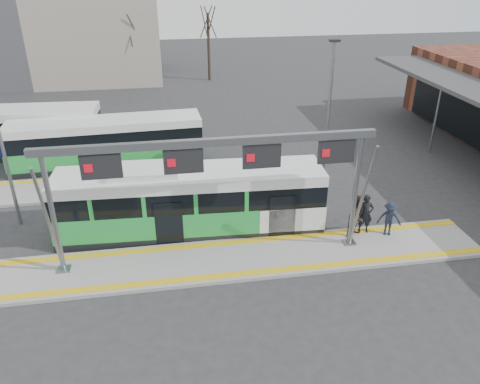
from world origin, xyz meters
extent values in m
plane|color=#2D2D30|center=(0.00, 0.00, 0.00)|extent=(120.00, 120.00, 0.00)
cube|color=gray|center=(0.00, 0.00, 0.07)|extent=(22.00, 3.00, 0.15)
cube|color=gray|center=(-4.00, 8.00, 0.07)|extent=(20.00, 3.00, 0.15)
cube|color=yellow|center=(0.00, 1.15, 0.16)|extent=(22.00, 0.35, 0.02)
cube|color=yellow|center=(0.00, -1.15, 0.16)|extent=(22.00, 0.35, 0.02)
cube|color=yellow|center=(-4.00, 9.15, 0.16)|extent=(20.00, 0.35, 0.02)
cylinder|color=slate|center=(-6.50, 0.30, 2.67)|extent=(0.20, 0.20, 5.05)
cube|color=slate|center=(-6.50, 0.30, 0.18)|extent=(0.50, 0.50, 0.06)
cylinder|color=slate|center=(-6.50, -0.40, 2.67)|extent=(0.12, 1.46, 4.90)
cylinder|color=slate|center=(5.50, 0.30, 2.67)|extent=(0.20, 0.20, 5.05)
cube|color=slate|center=(5.50, 0.30, 0.18)|extent=(0.50, 0.50, 0.06)
cylinder|color=slate|center=(5.50, -0.40, 2.67)|extent=(0.12, 1.46, 4.90)
cube|color=slate|center=(-0.50, 0.30, 5.20)|extent=(13.00, 0.25, 0.30)
cube|color=black|center=(-4.50, 0.30, 4.50)|extent=(1.50, 0.12, 0.95)
cube|color=red|center=(-4.95, 0.23, 4.50)|extent=(0.32, 0.02, 0.32)
cube|color=black|center=(-1.50, 0.30, 4.50)|extent=(1.50, 0.12, 0.95)
cube|color=red|center=(-1.95, 0.23, 4.50)|extent=(0.32, 0.02, 0.32)
cube|color=black|center=(1.50, 0.30, 4.50)|extent=(1.50, 0.12, 0.95)
cube|color=red|center=(1.05, 0.23, 4.50)|extent=(0.32, 0.02, 0.32)
cube|color=black|center=(4.50, 0.30, 4.50)|extent=(1.50, 0.12, 0.95)
cube|color=red|center=(4.05, 0.23, 4.50)|extent=(0.32, 0.02, 0.32)
cylinder|color=slate|center=(14.80, 10.00, 2.15)|extent=(0.14, 0.14, 4.30)
cube|color=black|center=(-1.18, 2.79, 0.17)|extent=(11.97, 3.07, 0.35)
cube|color=green|center=(-1.18, 2.79, 0.91)|extent=(11.97, 3.07, 1.14)
cube|color=black|center=(-1.18, 2.79, 1.98)|extent=(11.96, 3.00, 0.99)
cube|color=white|center=(-1.18, 2.79, 2.72)|extent=(11.97, 3.07, 0.49)
cube|color=orange|center=(4.74, 2.51, 2.62)|extent=(0.13, 1.76, 0.28)
cube|color=white|center=(-3.15, 2.88, 3.11)|extent=(3.04, 1.90, 0.30)
cylinder|color=black|center=(-5.38, 1.87, 0.49)|extent=(1.00, 0.34, 0.99)
cylinder|color=black|center=(-5.27, 4.09, 0.49)|extent=(1.00, 0.34, 0.99)
cylinder|color=black|center=(2.32, 1.51, 0.49)|extent=(1.00, 0.34, 0.99)
cylinder|color=black|center=(2.43, 3.73, 0.49)|extent=(1.00, 0.34, 0.99)
cube|color=black|center=(-5.60, 11.40, 0.16)|extent=(11.35, 2.95, 0.33)
cube|color=green|center=(-5.60, 11.40, 0.87)|extent=(11.35, 2.95, 1.08)
cube|color=black|center=(-5.60, 11.40, 1.87)|extent=(11.35, 2.88, 0.94)
cube|color=white|center=(-5.60, 11.40, 2.58)|extent=(11.35, 2.95, 0.47)
cylinder|color=black|center=(-9.48, 10.15, 0.47)|extent=(0.95, 0.33, 0.94)
cylinder|color=black|center=(-9.58, 12.24, 0.47)|extent=(0.95, 0.33, 0.94)
cylinder|color=black|center=(-2.17, 10.52, 0.47)|extent=(0.95, 0.33, 0.94)
cylinder|color=black|center=(-2.28, 12.61, 0.47)|extent=(0.95, 0.33, 0.94)
cube|color=black|center=(-12.04, 13.94, 0.18)|extent=(11.70, 3.23, 0.35)
cube|color=navy|center=(-12.04, 13.94, 0.93)|extent=(11.70, 3.23, 1.16)
cube|color=black|center=(-12.04, 13.94, 2.01)|extent=(11.70, 3.15, 1.01)
cube|color=white|center=(-12.04, 13.94, 2.77)|extent=(11.70, 3.23, 0.50)
cylinder|color=black|center=(-8.64, 12.61, 0.50)|extent=(1.02, 0.36, 1.01)
cylinder|color=black|center=(-8.51, 14.87, 0.50)|extent=(1.02, 0.36, 1.01)
imported|color=black|center=(6.49, 1.10, 1.07)|extent=(0.73, 0.54, 1.83)
imported|color=black|center=(6.02, 0.87, 1.13)|extent=(1.21, 1.15, 1.96)
imported|color=#1B2232|center=(7.45, 0.68, 0.96)|extent=(1.20, 0.94, 1.63)
cylinder|color=#382B21|center=(-4.38, 30.39, 3.10)|extent=(0.28, 0.28, 6.20)
cylinder|color=#382B21|center=(2.81, 32.27, 3.27)|extent=(0.28, 0.28, 6.53)
cylinder|color=slate|center=(-9.20, 4.69, 3.83)|extent=(0.16, 0.16, 7.67)
cylinder|color=slate|center=(6.21, 6.11, 3.89)|extent=(0.16, 0.16, 7.79)
cube|color=black|center=(6.21, 6.11, 7.79)|extent=(0.50, 0.25, 0.12)
camera|label=1|loc=(-2.07, -15.98, 11.34)|focal=35.00mm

